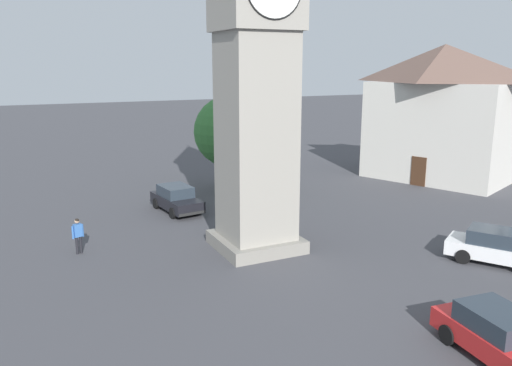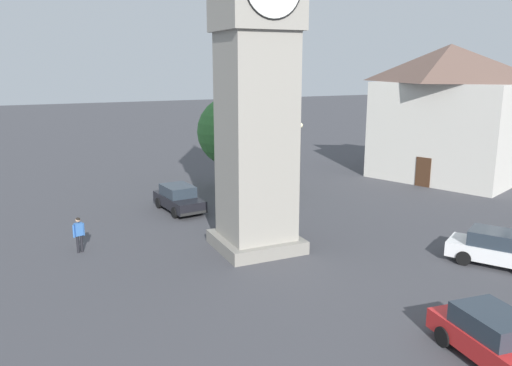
{
  "view_description": "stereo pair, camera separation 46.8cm",
  "coord_description": "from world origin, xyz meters",
  "px_view_note": "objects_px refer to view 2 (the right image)",
  "views": [
    {
      "loc": [
        -10.05,
        -20.82,
        8.55
      ],
      "look_at": [
        0.0,
        0.0,
        3.17
      ],
      "focal_mm": 35.96,
      "sensor_mm": 36.0,
      "label": 1
    },
    {
      "loc": [
        -9.62,
        -21.02,
        8.55
      ],
      "look_at": [
        0.0,
        0.0,
        3.17
      ],
      "focal_mm": 35.96,
      "sensor_mm": 36.0,
      "label": 2
    }
  ],
  "objects_px": {
    "car_silver_kerb": "(495,338)",
    "building_terrace_right": "(446,112)",
    "car_blue_kerb": "(498,248)",
    "pedestrian": "(79,232)",
    "clock_tower": "(256,10)",
    "lamp_post": "(300,146)",
    "tree": "(232,132)",
    "car_red_corner": "(179,198)"
  },
  "relations": [
    {
      "from": "car_silver_kerb",
      "to": "building_terrace_right",
      "type": "bearing_deg",
      "value": 49.33
    },
    {
      "from": "car_silver_kerb",
      "to": "car_blue_kerb",
      "type": "bearing_deg",
      "value": 40.17
    },
    {
      "from": "car_blue_kerb",
      "to": "lamp_post",
      "type": "bearing_deg",
      "value": 96.33
    },
    {
      "from": "car_silver_kerb",
      "to": "car_red_corner",
      "type": "bearing_deg",
      "value": 101.32
    },
    {
      "from": "car_red_corner",
      "to": "tree",
      "type": "relative_size",
      "value": 0.66
    },
    {
      "from": "car_silver_kerb",
      "to": "pedestrian",
      "type": "distance_m",
      "value": 17.62
    },
    {
      "from": "car_silver_kerb",
      "to": "tree",
      "type": "bearing_deg",
      "value": 87.69
    },
    {
      "from": "car_blue_kerb",
      "to": "car_red_corner",
      "type": "xyz_separation_m",
      "value": [
        -10.17,
        13.98,
        0.0
      ]
    },
    {
      "from": "car_red_corner",
      "to": "tree",
      "type": "height_order",
      "value": "tree"
    },
    {
      "from": "car_silver_kerb",
      "to": "pedestrian",
      "type": "xyz_separation_m",
      "value": [
        -10.01,
        14.5,
        0.25
      ]
    },
    {
      "from": "clock_tower",
      "to": "lamp_post",
      "type": "bearing_deg",
      "value": 49.86
    },
    {
      "from": "lamp_post",
      "to": "clock_tower",
      "type": "bearing_deg",
      "value": -130.14
    },
    {
      "from": "car_silver_kerb",
      "to": "building_terrace_right",
      "type": "xyz_separation_m",
      "value": [
        16.51,
        19.22,
        4.31
      ]
    },
    {
      "from": "car_red_corner",
      "to": "tree",
      "type": "bearing_deg",
      "value": 33.82
    },
    {
      "from": "car_blue_kerb",
      "to": "pedestrian",
      "type": "relative_size",
      "value": 2.6
    },
    {
      "from": "car_blue_kerb",
      "to": "car_silver_kerb",
      "type": "xyz_separation_m",
      "value": [
        -6.3,
        -5.32,
        0.0
      ]
    },
    {
      "from": "car_blue_kerb",
      "to": "tree",
      "type": "distance_m",
      "value": 18.31
    },
    {
      "from": "clock_tower",
      "to": "car_silver_kerb",
      "type": "bearing_deg",
      "value": -78.78
    },
    {
      "from": "car_blue_kerb",
      "to": "lamp_post",
      "type": "xyz_separation_m",
      "value": [
        -1.62,
        14.63,
        2.47
      ]
    },
    {
      "from": "car_blue_kerb",
      "to": "car_silver_kerb",
      "type": "relative_size",
      "value": 1.03
    },
    {
      "from": "building_terrace_right",
      "to": "car_silver_kerb",
      "type": "bearing_deg",
      "value": -130.67
    },
    {
      "from": "clock_tower",
      "to": "car_blue_kerb",
      "type": "xyz_separation_m",
      "value": [
        8.61,
        -6.34,
        -10.02
      ]
    },
    {
      "from": "car_silver_kerb",
      "to": "pedestrian",
      "type": "relative_size",
      "value": 2.53
    },
    {
      "from": "clock_tower",
      "to": "car_red_corner",
      "type": "height_order",
      "value": "clock_tower"
    },
    {
      "from": "lamp_post",
      "to": "car_blue_kerb",
      "type": "bearing_deg",
      "value": -83.67
    },
    {
      "from": "car_silver_kerb",
      "to": "building_terrace_right",
      "type": "relative_size",
      "value": 0.36
    },
    {
      "from": "pedestrian",
      "to": "car_silver_kerb",
      "type": "bearing_deg",
      "value": -55.37
    },
    {
      "from": "clock_tower",
      "to": "tree",
      "type": "distance_m",
      "value": 13.13
    },
    {
      "from": "car_red_corner",
      "to": "building_terrace_right",
      "type": "relative_size",
      "value": 0.37
    },
    {
      "from": "clock_tower",
      "to": "car_silver_kerb",
      "type": "distance_m",
      "value": 15.55
    },
    {
      "from": "clock_tower",
      "to": "car_silver_kerb",
      "type": "xyz_separation_m",
      "value": [
        2.31,
        -11.66,
        -10.02
      ]
    },
    {
      "from": "clock_tower",
      "to": "pedestrian",
      "type": "distance_m",
      "value": 12.76
    },
    {
      "from": "lamp_post",
      "to": "building_terrace_right",
      "type": "bearing_deg",
      "value": -3.54
    },
    {
      "from": "building_terrace_right",
      "to": "lamp_post",
      "type": "height_order",
      "value": "building_terrace_right"
    },
    {
      "from": "car_blue_kerb",
      "to": "building_terrace_right",
      "type": "relative_size",
      "value": 0.37
    },
    {
      "from": "car_red_corner",
      "to": "car_blue_kerb",
      "type": "bearing_deg",
      "value": -53.98
    },
    {
      "from": "car_blue_kerb",
      "to": "pedestrian",
      "type": "distance_m",
      "value": 18.72
    },
    {
      "from": "car_blue_kerb",
      "to": "building_terrace_right",
      "type": "height_order",
      "value": "building_terrace_right"
    },
    {
      "from": "pedestrian",
      "to": "lamp_post",
      "type": "height_order",
      "value": "lamp_post"
    },
    {
      "from": "car_blue_kerb",
      "to": "tree",
      "type": "height_order",
      "value": "tree"
    },
    {
      "from": "clock_tower",
      "to": "tree",
      "type": "relative_size",
      "value": 2.85
    },
    {
      "from": "car_blue_kerb",
      "to": "building_terrace_right",
      "type": "distance_m",
      "value": 17.78
    }
  ]
}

